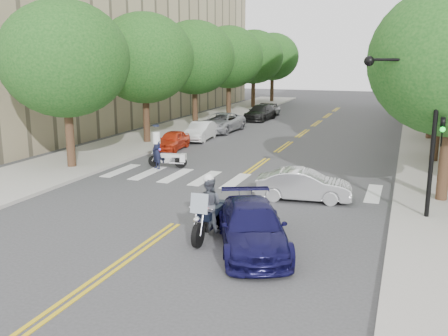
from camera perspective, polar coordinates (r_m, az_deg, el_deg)
The scene contains 25 objects.
ground at distance 17.54m, azimuth -5.57°, elevation -6.42°, with size 140.00×140.00×0.00m, color #38383A.
sidewalk_left at distance 40.92m, azimuth -4.20°, elevation 4.77°, with size 5.00×60.00×0.15m, color #9E9991.
sidewalk_right at distance 37.38m, azimuth 23.42°, elevation 2.99°, with size 5.00×60.00×0.15m, color #9E9991.
tree_l_0 at distance 26.37m, azimuth -17.76°, elevation 11.76°, with size 6.40×6.40×8.45m.
tree_l_1 at distance 33.06m, azimuth -9.09°, elevation 12.28°, with size 6.40×6.40×8.45m.
tree_l_2 at distance 40.24m, azimuth -3.40°, elevation 12.48°, with size 6.40×6.40×8.45m.
tree_l_3 at distance 47.68m, azimuth 0.54°, elevation 12.54°, with size 6.40×6.40×8.45m.
tree_l_4 at distance 55.28m, azimuth 3.41°, elevation 12.56°, with size 6.40×6.40×8.45m.
tree_l_5 at distance 62.97m, azimuth 5.58°, elevation 12.54°, with size 6.40×6.40×8.45m.
tree_r_1 at distance 28.92m, azimuth 23.73°, elevation 11.34°, with size 6.40×6.40×8.45m.
tree_r_2 at distance 36.91m, azimuth 23.08°, elevation 11.48°, with size 6.40×6.40×8.45m.
tree_r_3 at distance 44.91m, azimuth 22.66°, elevation 11.57°, with size 6.40×6.40×8.45m.
tree_r_4 at distance 52.90m, azimuth 22.37°, elevation 11.63°, with size 6.40×6.40×8.45m.
tree_r_5 at distance 60.90m, azimuth 22.15°, elevation 11.68°, with size 6.40×6.40×8.45m.
traffic_signal_pole at distance 18.50m, azimuth 21.54°, elevation 5.59°, with size 2.82×0.42×6.00m.
motorcycle_police at distance 16.09m, azimuth -1.67°, elevation -4.66°, with size 0.88×2.57×2.10m.
motorcycle_parked at distance 26.17m, azimuth -6.11°, elevation 1.05°, with size 2.06×0.70×1.34m.
officer_standing at distance 25.86m, azimuth -7.69°, elevation 1.90°, with size 0.67×0.44×1.84m, color black.
convertible at distance 20.39m, azimuth 9.11°, elevation -1.94°, with size 1.33×3.81×1.26m, color silver.
sedan_blue at distance 15.16m, azimuth 3.27°, elevation -6.75°, with size 1.93×4.76×1.38m, color #100E3C.
parked_car_a at distance 31.18m, azimuth -5.91°, elevation 3.17°, with size 1.38×3.43×1.17m, color red.
parked_car_b at distance 34.51m, azimuth -2.69°, elevation 4.24°, with size 1.35×3.86×1.27m, color white.
parked_car_c at distance 38.26m, azimuth -0.34°, elevation 5.21°, with size 2.37×5.13×1.43m, color #95969B.
parked_car_d at distance 45.43m, azimuth 4.18°, elevation 6.34°, with size 1.91×4.70×1.36m, color black.
parked_car_e at distance 48.46m, azimuth 5.23°, elevation 6.65°, with size 1.46×3.62×1.23m, color #98979C.
Camera 1 is at (7.29, -14.88, 5.75)m, focal length 40.00 mm.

